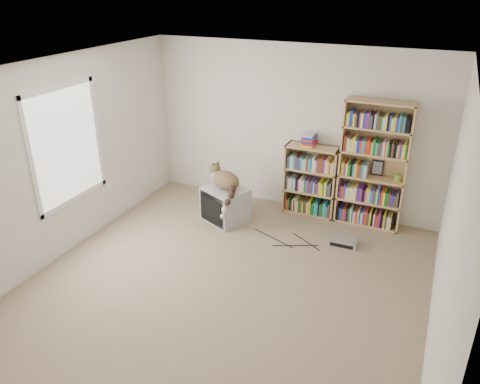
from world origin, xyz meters
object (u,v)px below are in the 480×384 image
at_px(dvd_player, 344,241).
at_px(cat, 225,184).
at_px(bookcase_short, 311,182).
at_px(crt_tv, 226,204).
at_px(bookcase_tall, 373,168).

bearing_deg(dvd_player, cat, -179.54).
xyz_separation_m(cat, dvd_player, (1.76, 0.05, -0.56)).
relative_size(bookcase_short, dvd_player, 2.94).
bearing_deg(crt_tv, cat, -45.71).
xyz_separation_m(bookcase_tall, dvd_player, (-0.17, -0.75, -0.83)).
relative_size(bookcase_tall, dvd_player, 5.03).
height_order(bookcase_tall, bookcase_short, bookcase_tall).
distance_m(cat, bookcase_short, 1.32).
height_order(bookcase_tall, dvd_player, bookcase_tall).
distance_m(crt_tv, bookcase_tall, 2.18).
bearing_deg(crt_tv, dvd_player, 24.88).
bearing_deg(cat, bookcase_tall, 46.67).
bearing_deg(crt_tv, bookcase_tall, 45.84).
relative_size(cat, dvd_player, 1.99).
height_order(cat, dvd_player, cat).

